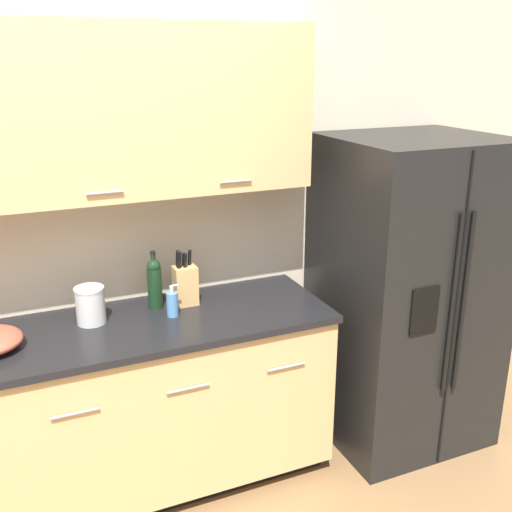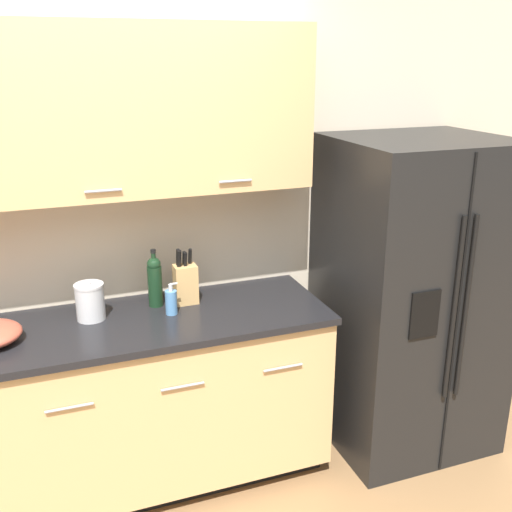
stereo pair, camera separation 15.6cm
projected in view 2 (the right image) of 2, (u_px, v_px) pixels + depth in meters
The scene contains 7 objects.
wall_back at pixel (67, 202), 2.88m from camera, with size 10.00×0.39×2.60m.
counter_unit at pixel (121, 406), 2.99m from camera, with size 2.08×0.64×0.93m.
refrigerator at pixel (410, 296), 3.31m from camera, with size 0.87×0.82×1.74m.
knife_block at pixel (185, 283), 3.04m from camera, with size 0.11×0.09×0.29m.
wine_bottle at pixel (155, 280), 2.99m from camera, with size 0.07×0.07×0.30m.
soap_dispenser at pixel (171, 302), 2.92m from camera, with size 0.06×0.06×0.16m.
steel_canister at pixel (90, 301), 2.85m from camera, with size 0.14×0.14×0.19m.
Camera 2 is at (-0.07, -1.74, 2.14)m, focal length 42.00 mm.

